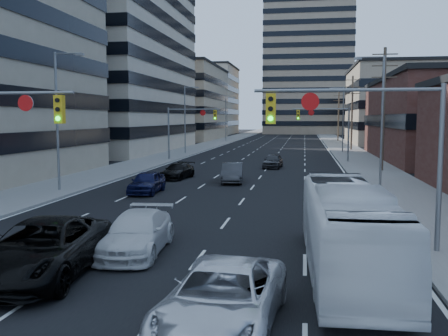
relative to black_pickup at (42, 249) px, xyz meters
name	(u,v)px	position (x,y,z in m)	size (l,w,h in m)	color
ground	(65,330)	(2.48, -3.51, -0.86)	(400.00, 400.00, 0.00)	black
road_surface	(285,135)	(2.48, 126.49, -0.85)	(18.00, 300.00, 0.02)	black
sidewalk_left	(244,135)	(-9.02, 126.49, -0.79)	(5.00, 300.00, 0.15)	slate
sidewalk_right	(327,135)	(13.98, 126.49, -0.79)	(5.00, 300.00, 0.15)	slate
office_left_mid	(83,55)	(-24.52, 56.49, 13.14)	(26.00, 34.00, 28.00)	#ADA089
office_left_far	(174,104)	(-21.52, 96.49, 7.14)	(20.00, 30.00, 16.00)	gray
office_right_far	(412,106)	(27.48, 84.49, 6.14)	(22.00, 28.00, 14.00)	gray
apartment_tower	(308,40)	(8.48, 146.49, 28.14)	(26.00, 26.00, 58.00)	gray
bg_block_left	(195,101)	(-25.52, 136.49, 9.14)	(24.00, 24.00, 20.00)	#ADA089
bg_block_right	(406,114)	(34.48, 126.49, 5.14)	(22.00, 22.00, 12.00)	gray
signal_near_right	(366,132)	(9.94, 4.49, 3.47)	(6.59, 0.33, 6.00)	slate
signal_far_left	(188,123)	(-5.20, 41.49, 3.44)	(6.09, 0.33, 6.00)	slate
signal_far_right	(327,123)	(10.16, 41.49, 3.44)	(6.09, 0.33, 6.00)	slate
utility_pole_block	(383,107)	(14.68, 32.49, 4.92)	(2.20, 0.28, 11.00)	#4C3D2D
utility_pole_midblock	(352,112)	(14.68, 62.49, 4.92)	(2.20, 0.28, 11.00)	#4C3D2D
utility_pole_distant	(339,113)	(14.68, 92.49, 4.92)	(2.20, 0.28, 11.00)	#4C3D2D
streetlight_left_near	(59,114)	(-7.86, 16.49, 4.19)	(2.03, 0.22, 9.00)	slate
streetlight_left_mid	(186,116)	(-7.86, 51.49, 4.19)	(2.03, 0.22, 9.00)	slate
streetlight_left_far	(227,117)	(-7.86, 86.49, 4.19)	(2.03, 0.22, 9.00)	slate
streetlight_right_near	(380,115)	(12.82, 21.49, 4.19)	(2.03, 0.22, 9.00)	slate
streetlight_right_far	(342,116)	(12.82, 56.49, 4.19)	(2.03, 0.22, 9.00)	slate
black_pickup	(42,249)	(0.00, 0.00, 0.00)	(2.86, 6.20, 1.72)	black
white_van	(137,233)	(1.93, 3.05, -0.14)	(2.02, 4.97, 1.44)	silver
silver_suv	(223,298)	(6.03, -2.91, -0.12)	(2.47, 5.35, 1.49)	silver
transit_bus	(347,229)	(9.15, 1.86, 0.52)	(2.32, 9.94, 2.77)	white
sedan_blue	(147,182)	(-2.14, 16.79, -0.14)	(1.70, 4.21, 1.44)	black
sedan_grey_center	(232,173)	(2.51, 22.94, -0.14)	(1.53, 4.39, 1.45)	#313134
sedan_black_far	(178,171)	(-2.12, 24.52, -0.24)	(1.73, 4.26, 1.24)	black
sedan_grey_right	(273,161)	(4.84, 34.31, -0.17)	(1.64, 4.07, 1.39)	#2F2F31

